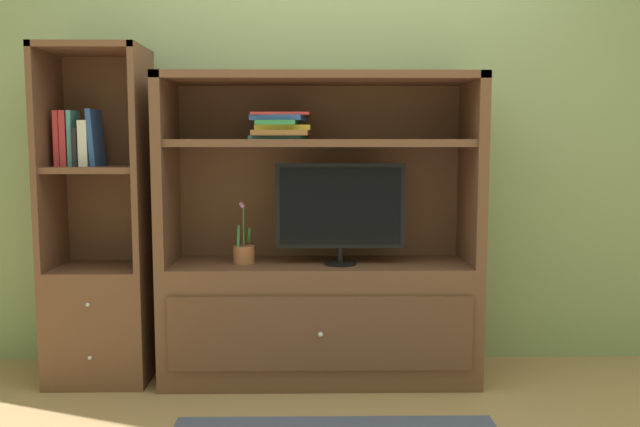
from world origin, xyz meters
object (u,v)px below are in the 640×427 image
at_px(potted_plant, 244,253).
at_px(magazine_stack, 280,126).
at_px(bookshelf_tall, 101,272).
at_px(media_console, 320,283).
at_px(tv_monitor, 340,209).
at_px(upright_book_row, 80,141).

height_order(potted_plant, magazine_stack, magazine_stack).
bearing_deg(bookshelf_tall, media_console, -0.17).
distance_m(tv_monitor, bookshelf_tall, 1.23).
height_order(magazine_stack, bookshelf_tall, bookshelf_tall).
distance_m(media_console, magazine_stack, 0.80).
height_order(media_console, bookshelf_tall, bookshelf_tall).
height_order(tv_monitor, bookshelf_tall, bookshelf_tall).
height_order(media_console, potted_plant, media_console).
bearing_deg(bookshelf_tall, tv_monitor, -2.99).
distance_m(magazine_stack, bookshelf_tall, 1.15).
bearing_deg(upright_book_row, media_console, 0.35).
bearing_deg(potted_plant, tv_monitor, -4.51).
bearing_deg(upright_book_row, potted_plant, -1.03).
height_order(media_console, tv_monitor, media_console).
xyz_separation_m(media_console, potted_plant, (-0.37, -0.02, 0.15)).
xyz_separation_m(tv_monitor, bookshelf_tall, (-1.18, 0.06, -0.32)).
distance_m(media_console, potted_plant, 0.41).
height_order(tv_monitor, magazine_stack, magazine_stack).
relative_size(media_console, magazine_stack, 4.78).
relative_size(tv_monitor, upright_book_row, 2.28).
height_order(tv_monitor, potted_plant, tv_monitor).
bearing_deg(media_console, upright_book_row, -179.65).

